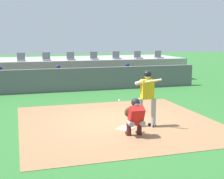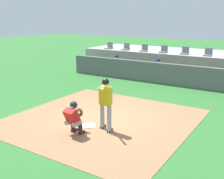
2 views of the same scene
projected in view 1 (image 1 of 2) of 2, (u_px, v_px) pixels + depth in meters
ground_plane at (118, 122)px, 10.71m from camera, size 80.00×80.00×0.00m
dirt_infield at (118, 122)px, 10.70m from camera, size 6.40×6.40×0.01m
home_plate at (126, 128)px, 9.95m from camera, size 0.62×0.62×0.02m
batter_at_plate at (147, 95)px, 9.98m from camera, size 0.69×0.76×1.80m
catcher_crouched at (135, 116)px, 9.12m from camera, size 0.49×1.83×1.13m
dugout_wall at (80, 79)px, 16.75m from camera, size 13.00×0.30×1.20m
dugout_bench at (77, 84)px, 17.75m from camera, size 11.80×0.44×0.45m
dugout_player_0 at (1, 79)px, 16.41m from camera, size 0.49×0.70×1.30m
dugout_player_1 at (59, 77)px, 17.25m from camera, size 0.49×0.70×1.30m
dugout_player_2 at (128, 74)px, 18.36m from camera, size 0.49×0.70×1.30m
stands_platform at (67, 69)px, 20.89m from camera, size 15.00×4.40×1.40m
stadium_seat_2 at (21, 59)px, 18.49m from camera, size 0.46×0.46×0.48m
stadium_seat_3 at (46, 58)px, 18.90m from camera, size 0.46×0.46×0.48m
stadium_seat_4 at (71, 58)px, 19.31m from camera, size 0.46×0.46×0.48m
stadium_seat_5 at (94, 57)px, 19.72m from camera, size 0.46×0.46×0.48m
stadium_seat_6 at (116, 57)px, 20.13m from camera, size 0.46×0.46×0.48m
stadium_seat_7 at (138, 56)px, 20.53m from camera, size 0.46×0.46×0.48m
stadium_seat_8 at (159, 56)px, 20.94m from camera, size 0.46×0.46×0.48m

